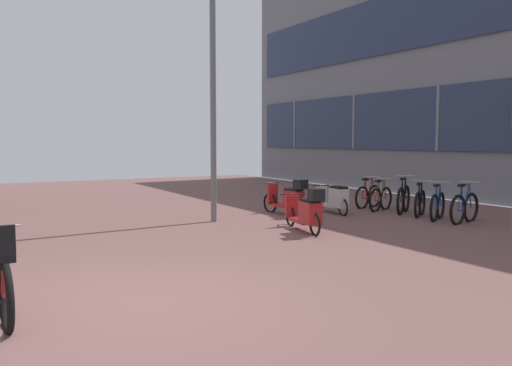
# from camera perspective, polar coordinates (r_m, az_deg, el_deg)

# --- Properties ---
(ground) EXTENTS (21.00, 40.00, 0.13)m
(ground) POSITION_cam_1_polar(r_m,az_deg,el_deg) (7.28, -1.53, -11.10)
(ground) COLOR black
(bicycle_rack_00) EXTENTS (1.37, 0.48, 1.01)m
(bicycle_rack_00) POSITION_cam_1_polar(r_m,az_deg,el_deg) (13.43, 21.41, -2.51)
(bicycle_rack_00) COLOR black
(bicycle_rack_00) RESTS_ON ground
(bicycle_rack_01) EXTENTS (1.19, 0.68, 0.96)m
(bicycle_rack_01) POSITION_cam_1_polar(r_m,az_deg,el_deg) (13.73, 18.84, -2.35)
(bicycle_rack_01) COLOR black
(bicycle_rack_01) RESTS_ON ground
(bicycle_rack_02) EXTENTS (1.11, 0.75, 0.94)m
(bicycle_rack_02) POSITION_cam_1_polar(r_m,az_deg,el_deg) (14.25, 17.14, -2.08)
(bicycle_rack_02) COLOR black
(bicycle_rack_02) RESTS_ON ground
(bicycle_rack_03) EXTENTS (1.26, 0.86, 1.03)m
(bicycle_rack_03) POSITION_cam_1_polar(r_m,az_deg,el_deg) (14.76, 15.50, -1.70)
(bicycle_rack_03) COLOR black
(bicycle_rack_03) RESTS_ON ground
(bicycle_rack_04) EXTENTS (1.22, 0.53, 0.93)m
(bicycle_rack_04) POSITION_cam_1_polar(r_m,az_deg,el_deg) (15.10, 13.19, -1.65)
(bicycle_rack_04) COLOR black
(bicycle_rack_04) RESTS_ON ground
(bicycle_rack_05) EXTENTS (1.27, 0.49, 0.93)m
(bicycle_rack_05) POSITION_cam_1_polar(r_m,az_deg,el_deg) (15.68, 11.92, -1.39)
(bicycle_rack_05) COLOR black
(bicycle_rack_05) RESTS_ON ground
(scooter_near) EXTENTS (0.61, 1.75, 0.77)m
(scooter_near) POSITION_cam_1_polar(r_m,az_deg,el_deg) (14.25, 8.43, -1.68)
(scooter_near) COLOR black
(scooter_near) RESTS_ON ground
(scooter_mid) EXTENTS (0.58, 1.70, 0.98)m
(scooter_mid) POSITION_cam_1_polar(r_m,az_deg,el_deg) (13.81, 3.56, -1.62)
(scooter_mid) COLOR black
(scooter_mid) RESTS_ON ground
(scooter_far) EXTENTS (0.67, 1.80, 0.99)m
(scooter_far) POSITION_cam_1_polar(r_m,az_deg,el_deg) (11.31, 5.46, -3.04)
(scooter_far) COLOR black
(scooter_far) RESTS_ON ground
(lamp_post) EXTENTS (0.20, 0.52, 6.50)m
(lamp_post) POSITION_cam_1_polar(r_m,az_deg,el_deg) (12.76, -4.63, 11.96)
(lamp_post) COLOR slate
(lamp_post) RESTS_ON ground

